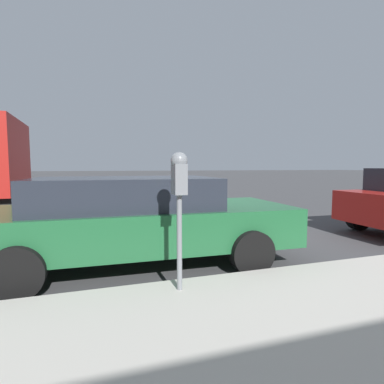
# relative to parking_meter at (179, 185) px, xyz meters

# --- Properties ---
(ground_plane) EXTENTS (220.00, 220.00, 0.00)m
(ground_plane) POSITION_rel_parking_meter_xyz_m (2.50, -0.80, -1.33)
(ground_plane) COLOR #424244
(parking_meter) EXTENTS (0.21, 0.19, 1.56)m
(parking_meter) POSITION_rel_parking_meter_xyz_m (0.00, 0.00, 0.00)
(parking_meter) COLOR gray
(parking_meter) RESTS_ON sidewalk
(car_green) EXTENTS (2.17, 4.89, 1.38)m
(car_green) POSITION_rel_parking_meter_xyz_m (1.49, 0.30, -0.59)
(car_green) COLOR #1E5B33
(car_green) RESTS_ON ground_plane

